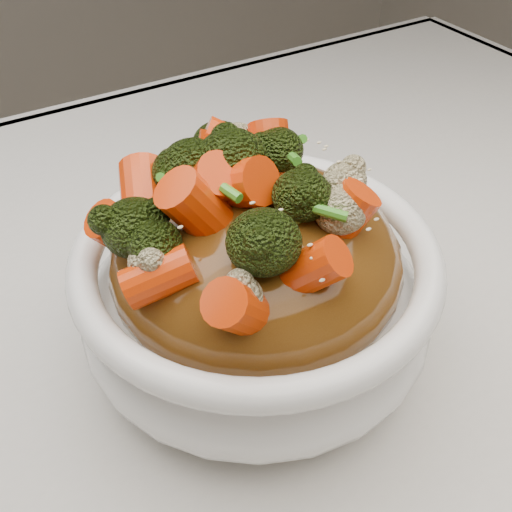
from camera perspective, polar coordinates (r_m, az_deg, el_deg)
tablecloth at (r=0.48m, az=-3.59°, el=-7.20°), size 1.20×0.80×0.04m
bowl at (r=0.41m, az=0.00°, el=-3.78°), size 0.32×0.32×0.09m
sauce_base at (r=0.39m, az=0.00°, el=-0.37°), size 0.25×0.25×0.10m
carrots at (r=0.35m, az=0.00°, el=8.18°), size 0.25×0.25×0.06m
broccoli at (r=0.35m, az=0.00°, el=8.03°), size 0.25×0.25×0.05m
cauliflower at (r=0.35m, az=0.00°, el=7.72°), size 0.25×0.25×0.04m
scallions at (r=0.35m, az=0.00°, el=8.33°), size 0.19×0.19×0.02m
sesame_seeds at (r=0.35m, az=0.00°, el=8.33°), size 0.23×0.23×0.01m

